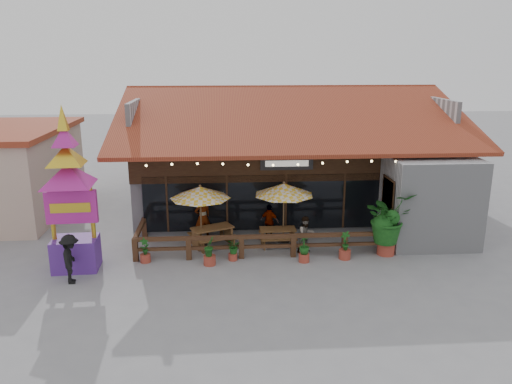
{
  "coord_description": "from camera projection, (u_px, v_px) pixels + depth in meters",
  "views": [
    {
      "loc": [
        -3.19,
        -18.3,
        7.49
      ],
      "look_at": [
        -1.8,
        1.5,
        2.07
      ],
      "focal_mm": 35.0,
      "sensor_mm": 36.0,
      "label": 1
    }
  ],
  "objects": [
    {
      "name": "planter_b",
      "position": [
        209.0,
        252.0,
        18.39
      ],
      "size": [
        0.5,
        0.53,
        1.11
      ],
      "color": "#983829",
      "rests_on": "ground"
    },
    {
      "name": "diner_c",
      "position": [
        270.0,
        221.0,
        21.17
      ],
      "size": [
        0.9,
        0.69,
        1.42
      ],
      "primitive_type": "imported",
      "rotation": [
        0.0,
        0.0,
        2.67
      ],
      "color": "#382311",
      "rests_on": "ground"
    },
    {
      "name": "restaurant_building",
      "position": [
        289.0,
        163.0,
        25.6
      ],
      "size": [
        15.5,
        14.73,
        6.09
      ],
      "color": "#B9B9BE",
      "rests_on": "ground"
    },
    {
      "name": "picnic_table_right",
      "position": [
        278.0,
        234.0,
        20.38
      ],
      "size": [
        1.47,
        1.28,
        0.7
      ],
      "color": "brown",
      "rests_on": "ground"
    },
    {
      "name": "thai_sign_tower",
      "position": [
        69.0,
        179.0,
        17.3
      ],
      "size": [
        2.47,
        2.47,
        6.38
      ],
      "color": "#56268E",
      "rests_on": "ground"
    },
    {
      "name": "planter_d",
      "position": [
        304.0,
        250.0,
        18.67
      ],
      "size": [
        0.52,
        0.52,
        0.99
      ],
      "color": "#983829",
      "rests_on": "ground"
    },
    {
      "name": "planter_e",
      "position": [
        345.0,
        247.0,
        18.95
      ],
      "size": [
        0.45,
        0.47,
        1.11
      ],
      "color": "#983829",
      "rests_on": "ground"
    },
    {
      "name": "umbrella_left",
      "position": [
        200.0,
        193.0,
        19.75
      ],
      "size": [
        2.55,
        2.55,
        2.59
      ],
      "color": "brown",
      "rests_on": "ground"
    },
    {
      "name": "planter_a",
      "position": [
        145.0,
        252.0,
        18.66
      ],
      "size": [
        0.4,
        0.39,
        0.95
      ],
      "color": "#983829",
      "rests_on": "ground"
    },
    {
      "name": "tropical_plant",
      "position": [
        388.0,
        219.0,
        19.13
      ],
      "size": [
        2.27,
        2.12,
        2.53
      ],
      "color": "#983829",
      "rests_on": "ground"
    },
    {
      "name": "diner_a",
      "position": [
        203.0,
        217.0,
        20.94
      ],
      "size": [
        0.81,
        0.68,
        1.9
      ],
      "primitive_type": "imported",
      "rotation": [
        0.0,
        0.0,
        3.53
      ],
      "color": "#382311",
      "rests_on": "ground"
    },
    {
      "name": "pedestrian",
      "position": [
        70.0,
        259.0,
        16.85
      ],
      "size": [
        0.85,
        1.22,
        1.72
      ],
      "primitive_type": "imported",
      "rotation": [
        0.0,
        0.0,
        1.77
      ],
      "color": "black",
      "rests_on": "ground"
    },
    {
      "name": "picnic_table_left",
      "position": [
        212.0,
        233.0,
        20.28
      ],
      "size": [
        2.08,
        1.97,
        0.79
      ],
      "color": "brown",
      "rests_on": "ground"
    },
    {
      "name": "diner_b",
      "position": [
        306.0,
        235.0,
        19.51
      ],
      "size": [
        0.89,
        0.81,
        1.47
      ],
      "primitive_type": "imported",
      "rotation": [
        0.0,
        0.0,
        0.45
      ],
      "color": "#382311",
      "rests_on": "ground"
    },
    {
      "name": "ground",
      "position": [
        304.0,
        251.0,
        19.8
      ],
      "size": [
        100.0,
        100.0,
        0.0
      ],
      "primitive_type": "plane",
      "color": "gray",
      "rests_on": "ground"
    },
    {
      "name": "planter_c",
      "position": [
        233.0,
        249.0,
        18.82
      ],
      "size": [
        0.67,
        0.65,
        0.83
      ],
      "color": "#983829",
      "rests_on": "ground"
    },
    {
      "name": "patio_railing",
      "position": [
        247.0,
        241.0,
        19.23
      ],
      "size": [
        10.0,
        2.6,
        0.92
      ],
      "color": "#4C2B1B",
      "rests_on": "ground"
    },
    {
      "name": "umbrella_right",
      "position": [
        284.0,
        189.0,
        20.15
      ],
      "size": [
        3.04,
        3.04,
        2.61
      ],
      "color": "brown",
      "rests_on": "ground"
    }
  ]
}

